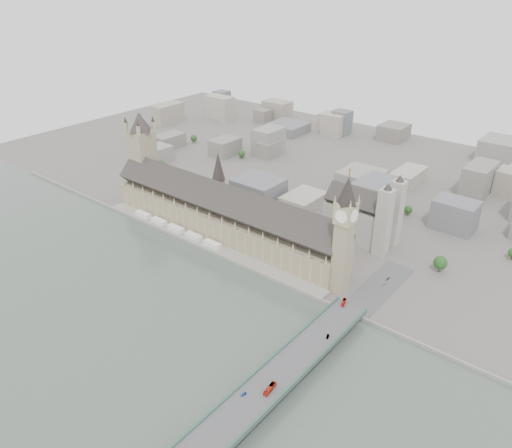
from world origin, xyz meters
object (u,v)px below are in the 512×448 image
Objects in this scene: westminster_abbey at (363,216)px; red_bus_north at (344,302)px; westminster_bridge at (296,362)px; palace_of_westminster at (223,214)px; red_bus_south at (270,389)px; elizabeth_tower at (345,228)px; car_approach at (388,279)px; car_silver at (328,336)px; car_blue at (243,394)px; victoria_tower at (143,153)px.

red_bus_north is at bearing -67.93° from westminster_abbey.
palace_of_westminster is at bearing 146.51° from westminster_bridge.
westminster_bridge is 190.56m from westminster_abbey.
westminster_abbey reaches higher than red_bus_south.
elizabeth_tower is 61.28m from car_approach.
westminster_abbey is 14.40× the size of car_approach.
red_bus_north is at bearing -96.58° from car_approach.
palace_of_westminster is at bearing 132.91° from car_silver.
red_bus_north is 2.39× the size of car_blue.
victoria_tower is at bearing 158.22° from westminster_bridge.
car_blue is 167.63m from car_approach.
red_bus_south is (166.13, -141.38, -10.85)m from palace_of_westminster.
car_approach is (57.30, -62.13, -14.15)m from westminster_abbey.
westminster_bridge is 30.11m from car_silver.
westminster_abbey is (-51.08, 182.50, 19.96)m from westminster_bridge.
victoria_tower reaches higher than red_bus_south.
westminster_abbey is at bearing 16.50° from victoria_tower.
palace_of_westminster is 169.15m from car_approach.
car_silver is at bearing -84.35° from car_approach.
westminster_abbey is (-27.08, 87.00, -33.01)m from elizabeth_tower.
red_bus_south is (55.20, -216.68, -13.23)m from westminster_abbey.
red_bus_north is (18.81, -26.20, -46.51)m from elizabeth_tower.
elizabeth_tower reaches higher than car_blue.
westminster_bridge is 47.55m from car_blue.
palace_of_westminster is 134.09m from westminster_abbey.
palace_of_westminster reaches higher than westminster_bridge.
elizabeth_tower is 96.91m from westminster_abbey.
red_bus_north is at bearing -13.59° from palace_of_westminster.
car_silver is at bearing 78.98° from westminster_bridge.
westminster_bridge is 68.85× the size of car_approach.
victoria_tower is at bearing -172.63° from car_approach.
westminster_abbey is 7.14× the size of red_bus_north.
car_silver is at bearing -25.01° from palace_of_westminster.
car_approach is at bearing -47.32° from westminster_abbey.
westminster_bridge is at bearing -21.78° from victoria_tower.
palace_of_westminster is at bearing 140.59° from car_blue.
westminster_bridge is 69.79m from red_bus_north.
elizabeth_tower is at bearing 104.11° from westminster_bridge.
car_silver is at bearing -65.98° from elizabeth_tower.
westminster_bridge is 34.14× the size of red_bus_north.
westminster_bridge is 4.78× the size of westminster_abbey.
car_approach is (2.10, 154.56, -0.92)m from red_bus_south.
car_silver is 0.93× the size of car_approach.
car_silver is (56.72, -153.51, -14.11)m from westminster_abbey.
palace_of_westminster is at bearing -169.51° from car_approach.
victoria_tower is at bearing 155.25° from car_blue.
red_bus_south is at bearing -83.12° from westminster_bridge.
car_approach is at bearing 4.48° from palace_of_westminster.
red_bus_north is 2.18× the size of car_silver.
palace_of_westminster is 218.41m from red_bus_south.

